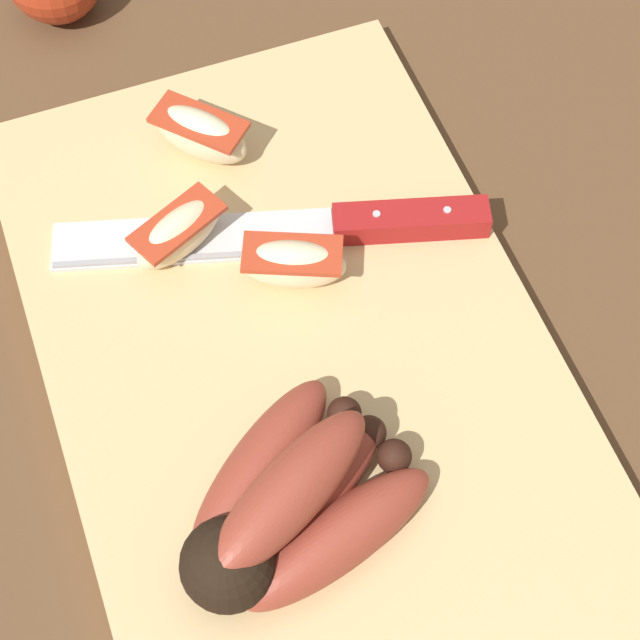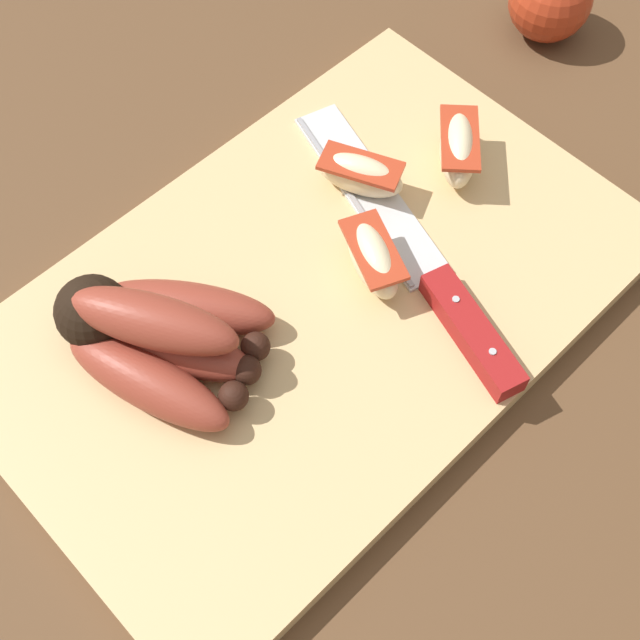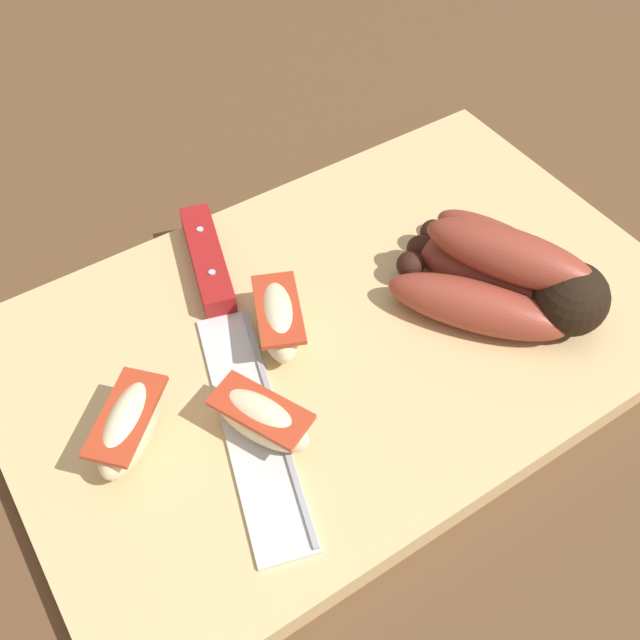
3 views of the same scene
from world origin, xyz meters
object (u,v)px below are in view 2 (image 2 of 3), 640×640
banana_bunch (154,335)px  chefs_knife (433,280)px  apple_wedge_near (360,174)px  apple_wedge_middle (458,149)px  apple_wedge_far (373,258)px

banana_bunch → chefs_knife: (-0.17, 0.09, -0.02)m
chefs_knife → apple_wedge_near: bearing=-103.9°
apple_wedge_middle → apple_wedge_far: 0.12m
chefs_knife → apple_wedge_middle: size_ratio=4.09×
apple_wedge_middle → apple_wedge_far: apple_wedge_middle is taller
apple_wedge_middle → chefs_knife: bearing=33.4°
apple_wedge_near → apple_wedge_far: size_ratio=0.99×
chefs_knife → apple_wedge_middle: (-0.09, -0.06, 0.01)m
apple_wedge_near → apple_wedge_far: apple_wedge_far is taller
banana_bunch → apple_wedge_far: bearing=159.3°
chefs_knife → apple_wedge_near: (-0.02, -0.10, 0.01)m
banana_bunch → apple_wedge_near: (-0.20, -0.00, -0.01)m
chefs_knife → apple_wedge_middle: bearing=-146.6°
banana_bunch → chefs_knife: bearing=151.6°
apple_wedge_far → banana_bunch: bearing=-20.7°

